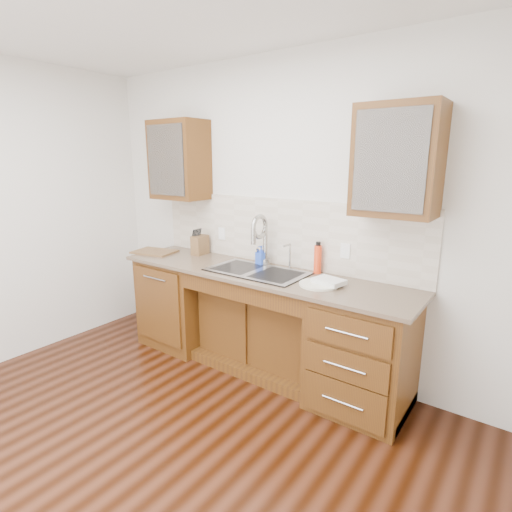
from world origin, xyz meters
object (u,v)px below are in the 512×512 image
Objects in this scene: cutting_board at (155,252)px; plate at (319,284)px; knife_block at (200,245)px; soap_bottle at (261,255)px; water_bottle at (318,259)px.

plate is at bearing 0.16° from cutting_board.
knife_block is at bearing 171.45° from plate.
water_bottle reaches higher than soap_bottle.
water_bottle is 0.58× the size of cutting_board.
water_bottle is 1.27m from knife_block.
cutting_board is at bearing -157.77° from soap_bottle.
soap_bottle is 0.43× the size of cutting_board.
cutting_board is at bearing -170.07° from water_bottle.
cutting_board is at bearing -179.84° from plate.
plate is 1.45m from knife_block.
soap_bottle is 0.58× the size of plate.
soap_bottle is at bearing 161.38° from plate.
knife_block is at bearing -176.55° from water_bottle.
soap_bottle is at bearing -1.90° from knife_block.
cutting_board is (-1.16, -0.24, -0.08)m from soap_bottle.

